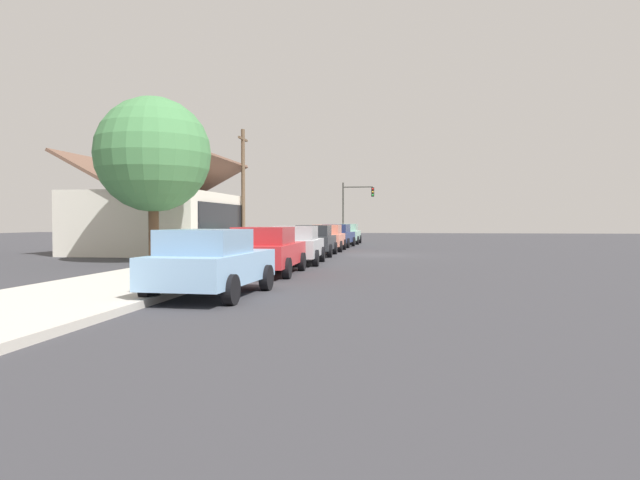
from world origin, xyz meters
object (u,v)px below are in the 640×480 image
object	(u,v)px
car_navy	(337,235)
car_seafoam	(347,234)
car_cherry	(267,250)
shade_tree	(153,155)
utility_pole_wooden	(243,187)
car_coral	(328,237)
traffic_light_main	(355,202)
fire_hydrant_red	(313,241)
car_silver	(297,245)
car_charcoal	(315,240)
car_skyblue	(211,262)

from	to	relation	value
car_navy	car_seafoam	world-z (taller)	same
car_cherry	shade_tree	distance (m)	8.68
car_cherry	utility_pole_wooden	size ratio (longest dim) A/B	0.64
car_coral	car_navy	size ratio (longest dim) A/B	1.01
traffic_light_main	car_coral	bearing A→B (deg)	179.05
fire_hydrant_red	car_navy	bearing A→B (deg)	-30.63
car_silver	car_seafoam	bearing A→B (deg)	-2.41
car_cherry	car_seafoam	size ratio (longest dim) A/B	0.99
utility_pole_wooden	fire_hydrant_red	size ratio (longest dim) A/B	10.56
car_cherry	car_charcoal	bearing A→B (deg)	-1.01
car_coral	car_skyblue	bearing A→B (deg)	178.96
traffic_light_main	utility_pole_wooden	bearing A→B (deg)	160.14
utility_pole_wooden	car_silver	bearing A→B (deg)	-154.08
car_silver	car_seafoam	world-z (taller)	same
car_coral	car_navy	xyz separation A→B (m)	(5.36, 0.05, 0.00)
car_navy	shade_tree	size ratio (longest dim) A/B	0.66
car_navy	car_seafoam	bearing A→B (deg)	1.93
car_skyblue	car_navy	bearing A→B (deg)	2.83
traffic_light_main	fire_hydrant_red	size ratio (longest dim) A/B	7.32
car_silver	traffic_light_main	world-z (taller)	traffic_light_main
car_skyblue	car_cherry	world-z (taller)	same
car_navy	car_seafoam	distance (m)	5.91
shade_tree	car_coral	bearing A→B (deg)	-29.21
car_skyblue	car_seafoam	bearing A→B (deg)	2.62
car_cherry	car_coral	bearing A→B (deg)	-1.11
car_skyblue	car_coral	bearing A→B (deg)	2.77
car_silver	shade_tree	distance (m)	7.32
car_silver	utility_pole_wooden	bearing A→B (deg)	23.30
traffic_light_main	fire_hydrant_red	xyz separation A→B (m)	(-13.05, 1.66, -2.99)
car_seafoam	shade_tree	world-z (taller)	shade_tree
utility_pole_wooden	car_cherry	bearing A→B (deg)	-161.58
car_silver	fire_hydrant_red	xyz separation A→B (m)	(13.97, 1.52, -0.32)
car_coral	utility_pole_wooden	world-z (taller)	utility_pole_wooden
car_navy	fire_hydrant_red	world-z (taller)	car_navy
car_coral	traffic_light_main	world-z (taller)	traffic_light_main
car_coral	fire_hydrant_red	size ratio (longest dim) A/B	6.60
car_skyblue	car_navy	xyz separation A→B (m)	(26.90, 0.12, 0.00)
car_skyblue	traffic_light_main	distance (m)	37.77
car_silver	utility_pole_wooden	xyz separation A→B (m)	(11.35, 5.52, 3.11)
car_cherry	car_charcoal	xyz separation A→B (m)	(10.72, 0.03, -0.00)
car_skyblue	car_cherry	xyz separation A→B (m)	(5.77, 0.06, 0.00)
shade_tree	fire_hydrant_red	distance (m)	15.39
car_cherry	car_silver	distance (m)	4.89
utility_pole_wooden	fire_hydrant_red	distance (m)	5.89
car_charcoal	shade_tree	xyz separation A→B (m)	(-5.91, 6.11, 3.81)
car_coral	fire_hydrant_red	distance (m)	3.41
car_silver	car_charcoal	world-z (taller)	same
car_coral	car_charcoal	bearing A→B (deg)	178.62
car_coral	traffic_light_main	bearing A→B (deg)	-2.19
shade_tree	traffic_light_main	xyz separation A→B (m)	(27.10, -6.39, -1.14)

